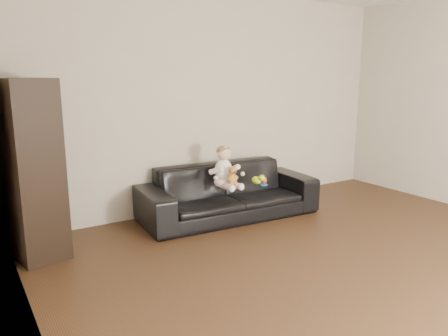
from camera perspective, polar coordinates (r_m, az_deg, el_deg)
floor at (r=3.79m, az=22.51°, el=-14.63°), size 5.50×5.50×0.00m
wall_back at (r=5.45m, az=-0.61°, el=8.57°), size 5.00×0.00×5.00m
wall_left at (r=1.95m, az=-21.54°, el=0.84°), size 0.00×5.50×5.50m
sofa at (r=5.10m, az=0.59°, el=-3.10°), size 2.11×0.95×0.60m
cabinet at (r=4.24m, az=-23.82°, el=-0.31°), size 0.50×0.62×1.62m
shelf_item at (r=4.18m, az=-23.98°, el=4.59°), size 0.23×0.28×0.28m
baby at (r=4.87m, az=0.08°, el=-0.16°), size 0.34×0.41×0.47m
teddy_bear at (r=4.77m, az=1.10°, el=-1.03°), size 0.14×0.14×0.21m
toy_green at (r=5.05m, az=4.27°, el=-1.60°), size 0.16×0.17×0.09m
toy_rattle at (r=5.09m, az=5.29°, el=-1.69°), size 0.08×0.08×0.06m
toy_blue_disc at (r=5.02m, az=5.22°, el=-2.19°), size 0.11×0.11×0.01m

